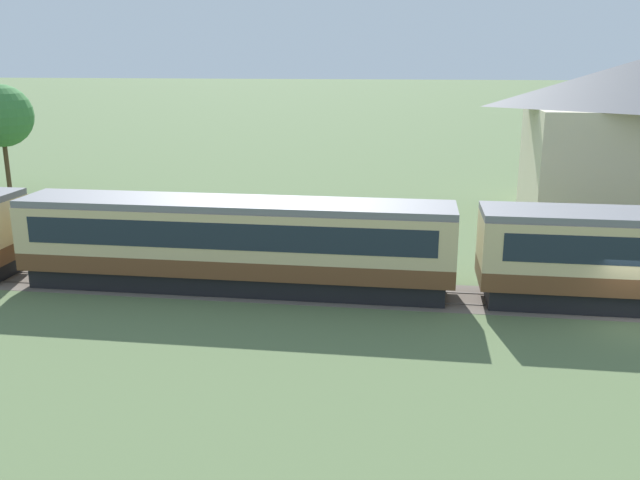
# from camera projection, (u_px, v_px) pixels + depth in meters

# --- Properties ---
(ground_plane) EXTENTS (600.00, 600.00, 0.00)m
(ground_plane) POSITION_uv_depth(u_px,v_px,m) (633.00, 324.00, 26.74)
(ground_plane) COLOR #566B42
(passenger_train) EXTENTS (101.43, 3.23, 4.07)m
(passenger_train) POSITION_uv_depth(u_px,v_px,m) (241.00, 240.00, 30.24)
(passenger_train) COLOR brown
(passenger_train) RESTS_ON ground_plane
(railway_track) EXTENTS (156.07, 3.60, 0.04)m
(railway_track) POSITION_uv_depth(u_px,v_px,m) (47.00, 279.00, 32.12)
(railway_track) COLOR #665B51
(railway_track) RESTS_ON ground_plane
(station_house_grey_roof) EXTENTS (13.54, 9.06, 10.12)m
(station_house_grey_roof) POSITION_uv_depth(u_px,v_px,m) (635.00, 139.00, 42.26)
(station_house_grey_roof) COLOR beige
(station_house_grey_roof) RESTS_ON ground_plane
(yard_tree_1) EXTENTS (4.77, 4.77, 8.23)m
(yard_tree_1) POSITION_uv_depth(u_px,v_px,m) (1.00, 116.00, 51.64)
(yard_tree_1) COLOR #4C3823
(yard_tree_1) RESTS_ON ground_plane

